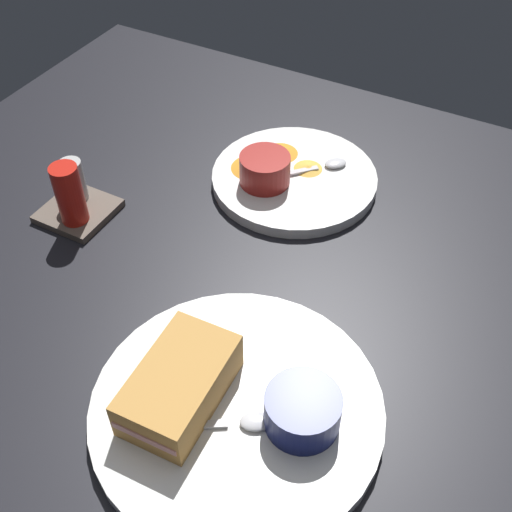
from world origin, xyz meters
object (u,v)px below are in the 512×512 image
object	(u,v)px
plate_chips_companion	(294,178)
ramekin_dark_sauce	(303,410)
spoon_by_dark_ramekin	(243,422)
condiment_caddy	(73,197)
ramekin_light_gravy	(265,169)
plate_sandwich_main	(237,409)
spoon_by_gravy_ramekin	(327,165)
sandwich_half_near	(180,384)

from	to	relation	value
plate_chips_companion	ramekin_dark_sauce	bearing A→B (deg)	-153.13
spoon_by_dark_ramekin	condiment_caddy	distance (cm)	39.76
plate_chips_companion	condiment_caddy	world-z (taller)	condiment_caddy
spoon_by_dark_ramekin	ramekin_light_gravy	world-z (taller)	ramekin_light_gravy
plate_sandwich_main	condiment_caddy	bearing A→B (deg)	64.53
spoon_by_gravy_ramekin	sandwich_half_near	bearing A→B (deg)	-176.62
sandwich_half_near	spoon_by_gravy_ramekin	bearing A→B (deg)	3.38
sandwich_half_near	plate_chips_companion	size ratio (longest dim) A/B	0.58
plate_chips_companion	spoon_by_gravy_ramekin	distance (cm)	5.10
ramekin_dark_sauce	spoon_by_gravy_ramekin	world-z (taller)	ramekin_dark_sauce
plate_chips_companion	spoon_by_gravy_ramekin	world-z (taller)	spoon_by_gravy_ramekin
ramekin_light_gravy	condiment_caddy	bearing A→B (deg)	130.43
spoon_by_dark_ramekin	ramekin_light_gravy	distance (cm)	38.12
plate_sandwich_main	plate_chips_companion	xyz separation A→B (cm)	(36.48, 11.22, 0.00)
ramekin_light_gravy	condiment_caddy	distance (cm)	25.93
spoon_by_dark_ramekin	spoon_by_gravy_ramekin	size ratio (longest dim) A/B	1.12
sandwich_half_near	spoon_by_dark_ramekin	distance (cm)	7.23
plate_sandwich_main	sandwich_half_near	distance (cm)	6.51
plate_sandwich_main	spoon_by_dark_ramekin	distance (cm)	2.61
ramekin_light_gravy	condiment_caddy	world-z (taller)	condiment_caddy
plate_sandwich_main	condiment_caddy	xyz separation A→B (cm)	(16.14, 33.89, 2.61)
spoon_by_dark_ramekin	spoon_by_gravy_ramekin	bearing A→B (deg)	12.70
condiment_caddy	plate_sandwich_main	bearing A→B (deg)	-115.47
sandwich_half_near	ramekin_light_gravy	world-z (taller)	sandwich_half_near
sandwich_half_near	spoon_by_gravy_ramekin	xyz separation A→B (cm)	(42.06, 2.48, -2.04)
sandwich_half_near	ramekin_light_gravy	xyz separation A→B (cm)	(34.95, 8.84, -0.13)
spoon_by_dark_ramekin	ramekin_dark_sauce	bearing A→B (deg)	-58.55
ramekin_dark_sauce	spoon_by_gravy_ramekin	bearing A→B (deg)	20.37
sandwich_half_near	plate_chips_companion	xyz separation A→B (cm)	(38.47, 5.91, -3.20)
ramekin_dark_sauce	spoon_by_gravy_ramekin	distance (cm)	41.35
ramekin_light_gravy	plate_sandwich_main	bearing A→B (deg)	-156.76
ramekin_dark_sauce	spoon_by_gravy_ramekin	size ratio (longest dim) A/B	0.92
plate_chips_companion	condiment_caddy	xyz separation A→B (cm)	(-20.33, 22.67, 2.61)
plate_sandwich_main	plate_chips_companion	world-z (taller)	same
ramekin_dark_sauce	spoon_by_dark_ramekin	world-z (taller)	ramekin_dark_sauce
ramekin_light_gravy	spoon_by_gravy_ramekin	bearing A→B (deg)	-41.77
plate_sandwich_main	ramekin_dark_sauce	bearing A→B (deg)	-78.47
ramekin_dark_sauce	spoon_by_dark_ramekin	distance (cm)	6.10
plate_sandwich_main	condiment_caddy	distance (cm)	37.63
condiment_caddy	ramekin_dark_sauce	bearing A→B (deg)	-110.09
ramekin_dark_sauce	spoon_by_gravy_ramekin	xyz separation A→B (cm)	(38.73, 14.38, -1.80)
spoon_by_gravy_ramekin	plate_chips_companion	bearing A→B (deg)	136.41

